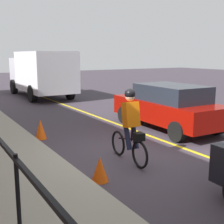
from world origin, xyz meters
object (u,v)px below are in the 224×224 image
(cyclist_lead, at_px, (130,126))
(patrol_sedan, at_px, (168,106))
(traffic_cone_far, at_px, (100,169))
(box_truck_background, at_px, (41,72))
(traffic_cone_near, at_px, (41,129))

(cyclist_lead, relative_size, patrol_sedan, 0.41)
(cyclist_lead, relative_size, traffic_cone_far, 3.44)
(box_truck_background, bearing_deg, traffic_cone_near, 161.95)
(traffic_cone_near, xyz_separation_m, traffic_cone_far, (-3.80, -0.03, -0.05))
(cyclist_lead, height_order, patrol_sedan, cyclist_lead)
(patrol_sedan, bearing_deg, traffic_cone_far, 124.09)
(traffic_cone_near, distance_m, traffic_cone_far, 3.80)
(cyclist_lead, distance_m, traffic_cone_near, 3.46)
(patrol_sedan, distance_m, traffic_cone_far, 5.12)
(patrol_sedan, relative_size, traffic_cone_near, 7.08)
(box_truck_background, xyz_separation_m, traffic_cone_far, (-13.09, 3.08, -1.29))
(traffic_cone_far, bearing_deg, patrol_sedan, -57.18)
(patrol_sedan, height_order, traffic_cone_far, patrol_sedan)
(cyclist_lead, xyz_separation_m, traffic_cone_far, (-0.61, 1.18, -0.65))
(box_truck_background, height_order, traffic_cone_far, box_truck_background)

